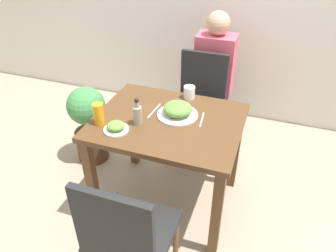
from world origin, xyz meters
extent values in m
plane|color=tan|center=(0.00, 0.00, 0.00)|extent=(16.00, 16.00, 0.00)
cube|color=brown|center=(0.00, 0.00, 0.72)|extent=(0.94, 0.76, 0.04)
cube|color=brown|center=(-0.42, -0.33, 0.35)|extent=(0.06, 0.06, 0.70)
cube|color=brown|center=(0.42, -0.33, 0.35)|extent=(0.06, 0.06, 0.70)
cube|color=brown|center=(-0.42, 0.33, 0.35)|extent=(0.06, 0.06, 0.70)
cube|color=brown|center=(0.42, 0.33, 0.35)|extent=(0.06, 0.06, 0.70)
cube|color=black|center=(0.04, -0.65, 0.43)|extent=(0.42, 0.42, 0.04)
cube|color=black|center=(0.04, -0.85, 0.67)|extent=(0.40, 0.04, 0.44)
cylinder|color=brown|center=(0.22, -0.47, 0.20)|extent=(0.03, 0.03, 0.41)
cylinder|color=brown|center=(-0.14, -0.47, 0.20)|extent=(0.03, 0.03, 0.41)
cube|color=black|center=(0.03, 0.64, 0.43)|extent=(0.42, 0.42, 0.04)
cube|color=black|center=(0.03, 0.83, 0.67)|extent=(0.40, 0.04, 0.44)
cylinder|color=brown|center=(-0.15, 0.46, 0.20)|extent=(0.03, 0.03, 0.41)
cylinder|color=brown|center=(0.21, 0.46, 0.20)|extent=(0.03, 0.03, 0.41)
cylinder|color=brown|center=(-0.15, 0.82, 0.20)|extent=(0.03, 0.03, 0.41)
cylinder|color=brown|center=(0.21, 0.82, 0.20)|extent=(0.03, 0.03, 0.41)
cylinder|color=white|center=(0.04, 0.07, 0.74)|extent=(0.27, 0.27, 0.01)
ellipsoid|color=olive|center=(0.04, 0.07, 0.79)|extent=(0.19, 0.19, 0.08)
cylinder|color=white|center=(-0.26, -0.22, 0.74)|extent=(0.16, 0.16, 0.01)
ellipsoid|color=olive|center=(-0.26, -0.22, 0.77)|extent=(0.11, 0.11, 0.05)
cylinder|color=white|center=(0.05, 0.32, 0.78)|extent=(0.08, 0.08, 0.09)
cylinder|color=orange|center=(-0.39, -0.18, 0.80)|extent=(0.07, 0.07, 0.14)
cylinder|color=gray|center=(-0.16, -0.11, 0.79)|extent=(0.06, 0.06, 0.12)
cylinder|color=gray|center=(-0.16, -0.11, 0.87)|extent=(0.03, 0.03, 0.03)
sphere|color=black|center=(-0.16, -0.11, 0.90)|extent=(0.03, 0.03, 0.03)
cube|color=silver|center=(-0.12, 0.07, 0.74)|extent=(0.02, 0.20, 0.00)
cube|color=silver|center=(0.21, 0.07, 0.74)|extent=(0.03, 0.17, 0.00)
cylinder|color=#51331E|center=(-0.80, 0.27, 0.14)|extent=(0.27, 0.27, 0.28)
cylinder|color=brown|center=(-0.80, 0.27, 0.33)|extent=(0.05, 0.05, 0.09)
sphere|color=#428947|center=(-0.80, 0.27, 0.53)|extent=(0.31, 0.31, 0.31)
cube|color=#2D3347|center=(0.08, 1.03, 0.23)|extent=(0.28, 0.20, 0.45)
cube|color=#DB566B|center=(0.08, 1.03, 0.71)|extent=(0.34, 0.22, 0.52)
sphere|color=tan|center=(0.08, 1.03, 1.07)|extent=(0.20, 0.20, 0.20)
camera|label=1|loc=(0.59, -1.67, 1.88)|focal=35.00mm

